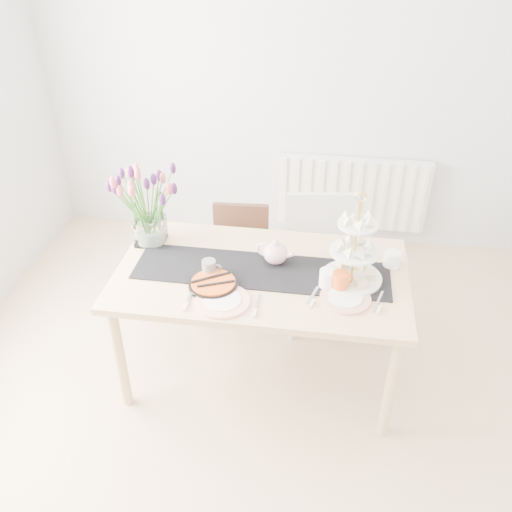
# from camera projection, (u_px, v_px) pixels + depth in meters

# --- Properties ---
(room_shell) EXTENTS (4.50, 4.50, 4.50)m
(room_shell) POSITION_uv_depth(u_px,v_px,m) (247.00, 244.00, 2.19)
(room_shell) COLOR tan
(room_shell) RESTS_ON ground
(radiator) EXTENTS (1.20, 0.08, 0.60)m
(radiator) POSITION_uv_depth(u_px,v_px,m) (352.00, 193.00, 4.40)
(radiator) COLOR white
(radiator) RESTS_ON room_shell
(dining_table) EXTENTS (1.60, 0.90, 0.75)m
(dining_table) POSITION_uv_depth(u_px,v_px,m) (261.00, 283.00, 3.02)
(dining_table) COLOR tan
(dining_table) RESTS_ON ground
(chair_brown) EXTENTS (0.42, 0.42, 0.76)m
(chair_brown) POSITION_uv_depth(u_px,v_px,m) (240.00, 253.00, 3.69)
(chair_brown) COLOR #361F13
(chair_brown) RESTS_ON ground
(chair_white) EXTENTS (0.50, 0.50, 0.89)m
(chair_white) POSITION_uv_depth(u_px,v_px,m) (319.00, 252.00, 3.55)
(chair_white) COLOR silver
(chair_white) RESTS_ON ground
(table_runner) EXTENTS (1.40, 0.35, 0.01)m
(table_runner) POSITION_uv_depth(u_px,v_px,m) (261.00, 271.00, 2.97)
(table_runner) COLOR black
(table_runner) RESTS_ON dining_table
(tulip_vase) EXTENTS (0.60, 0.60, 0.50)m
(tulip_vase) POSITION_uv_depth(u_px,v_px,m) (146.00, 194.00, 3.05)
(tulip_vase) COLOR silver
(tulip_vase) RESTS_ON dining_table
(cake_stand) EXTENTS (0.33, 0.33, 0.48)m
(cake_stand) POSITION_uv_depth(u_px,v_px,m) (354.00, 259.00, 2.84)
(cake_stand) COLOR gold
(cake_stand) RESTS_ON dining_table
(teapot) EXTENTS (0.27, 0.24, 0.14)m
(teapot) POSITION_uv_depth(u_px,v_px,m) (276.00, 253.00, 3.00)
(teapot) COLOR silver
(teapot) RESTS_ON dining_table
(cream_jug) EXTENTS (0.12, 0.12, 0.09)m
(cream_jug) POSITION_uv_depth(u_px,v_px,m) (392.00, 259.00, 2.99)
(cream_jug) COLOR white
(cream_jug) RESTS_ON dining_table
(tart_tin) EXTENTS (0.26, 0.26, 0.03)m
(tart_tin) POSITION_uv_depth(u_px,v_px,m) (213.00, 284.00, 2.86)
(tart_tin) COLOR black
(tart_tin) RESTS_ON dining_table
(mug_grey) EXTENTS (0.08, 0.08, 0.09)m
(mug_grey) POSITION_uv_depth(u_px,v_px,m) (209.00, 268.00, 2.93)
(mug_grey) COLOR slate
(mug_grey) RESTS_ON dining_table
(mug_white) EXTENTS (0.12, 0.12, 0.10)m
(mug_white) POSITION_uv_depth(u_px,v_px,m) (327.00, 279.00, 2.83)
(mug_white) COLOR white
(mug_white) RESTS_ON dining_table
(mug_orange) EXTENTS (0.12, 0.12, 0.10)m
(mug_orange) POSITION_uv_depth(u_px,v_px,m) (340.00, 282.00, 2.81)
(mug_orange) COLOR orange
(mug_orange) RESTS_ON dining_table
(plate_left) EXTENTS (0.28, 0.28, 0.01)m
(plate_left) POSITION_uv_depth(u_px,v_px,m) (223.00, 301.00, 2.75)
(plate_left) COLOR white
(plate_left) RESTS_ON dining_table
(plate_right) EXTENTS (0.33, 0.33, 0.01)m
(plate_right) POSITION_uv_depth(u_px,v_px,m) (345.00, 298.00, 2.77)
(plate_right) COLOR silver
(plate_right) RESTS_ON dining_table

